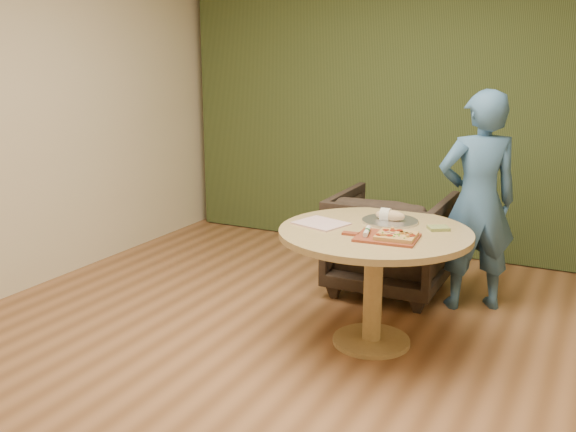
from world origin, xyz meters
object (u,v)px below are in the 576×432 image
(cutlery_roll, at_px, (367,231))
(pedestal_table, at_px, (374,252))
(flatbread_pizza, at_px, (397,235))
(person_standing, at_px, (477,202))
(pizza_paddle, at_px, (385,237))
(serving_tray, at_px, (390,221))
(bread_roll, at_px, (389,215))
(armchair, at_px, (391,237))

(cutlery_roll, bearing_deg, pedestal_table, 77.74)
(flatbread_pizza, height_order, person_standing, person_standing)
(pizza_paddle, relative_size, person_standing, 0.29)
(pedestal_table, relative_size, flatbread_pizza, 4.95)
(pizza_paddle, xyz_separation_m, serving_tray, (-0.10, 0.37, -0.00))
(cutlery_roll, height_order, bread_roll, bread_roll)
(flatbread_pizza, bearing_deg, person_standing, 77.00)
(pedestal_table, xyz_separation_m, pizza_paddle, (0.12, -0.16, 0.15))
(pizza_paddle, height_order, cutlery_roll, cutlery_roll)
(flatbread_pizza, height_order, cutlery_roll, flatbread_pizza)
(pizza_paddle, relative_size, cutlery_roll, 2.31)
(serving_tray, height_order, armchair, armchair)
(bread_roll, bearing_deg, flatbread_pizza, -65.35)
(cutlery_roll, bearing_deg, armchair, 86.87)
(serving_tray, distance_m, bread_roll, 0.04)
(pedestal_table, bearing_deg, serving_tray, 84.04)
(flatbread_pizza, xyz_separation_m, armchair, (-0.39, 1.12, -0.35))
(pizza_paddle, height_order, bread_roll, bread_roll)
(pedestal_table, distance_m, serving_tray, 0.26)
(pizza_paddle, distance_m, person_standing, 1.11)
(flatbread_pizza, distance_m, armchair, 1.24)
(armchair, bearing_deg, bread_roll, 105.71)
(pedestal_table, relative_size, bread_roll, 6.11)
(pizza_paddle, relative_size, flatbread_pizza, 1.92)
(pedestal_table, relative_size, pizza_paddle, 2.58)
(pedestal_table, xyz_separation_m, bread_roll, (0.01, 0.22, 0.18))
(cutlery_roll, distance_m, armchair, 1.19)
(person_standing, bearing_deg, pedestal_table, 34.22)
(bread_roll, bearing_deg, cutlery_roll, -91.53)
(armchair, bearing_deg, serving_tray, 106.34)
(pedestal_table, relative_size, serving_tray, 3.32)
(pedestal_table, distance_m, armchair, 1.00)
(pizza_paddle, xyz_separation_m, person_standing, (0.31, 1.07, 0.03))
(pizza_paddle, height_order, person_standing, person_standing)
(pedestal_table, height_order, person_standing, person_standing)
(serving_tray, bearing_deg, person_standing, 59.58)
(armchair, xyz_separation_m, person_standing, (0.64, -0.05, 0.35))
(flatbread_pizza, distance_m, cutlery_roll, 0.18)
(pizza_paddle, relative_size, armchair, 0.53)
(cutlery_roll, bearing_deg, pizza_paddle, -14.08)
(pedestal_table, relative_size, person_standing, 0.75)
(pedestal_table, bearing_deg, bread_roll, 86.37)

